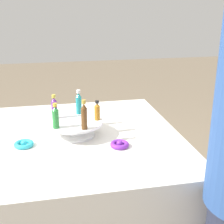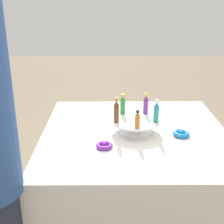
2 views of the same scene
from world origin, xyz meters
TOP-DOWN VIEW (x-y plane):
  - party_table at (0.00, 0.00)m, footprint 1.03×1.03m
  - display_stand at (0.00, 0.00)m, footprint 0.28×0.28m
  - bottle_purple at (-0.06, -0.09)m, footprint 0.03×0.03m
  - bottle_green at (0.07, -0.09)m, footprint 0.03×0.03m
  - bottle_brown at (0.11, 0.04)m, footprint 0.03×0.03m
  - bottle_amber at (-0.00, 0.11)m, footprint 0.03×0.03m
  - bottle_teal at (-0.11, 0.03)m, footprint 0.03×0.03m
  - ribbon_bow_teal at (0.08, -0.24)m, footprint 0.09×0.09m
  - ribbon_bow_purple at (0.17, 0.19)m, footprint 0.09×0.09m
  - ribbon_bow_blue at (-0.25, 0.05)m, footprint 0.09×0.09m

SIDE VIEW (x-z plane):
  - party_table at x=0.00m, z-range 0.00..0.72m
  - ribbon_bow_teal at x=0.08m, z-range 0.72..0.74m
  - ribbon_bow_purple at x=0.17m, z-range 0.72..0.75m
  - ribbon_bow_blue at x=-0.25m, z-range 0.72..0.75m
  - display_stand at x=0.00m, z-range 0.73..0.80m
  - bottle_amber at x=0.00m, z-range 0.79..0.89m
  - bottle_green at x=0.07m, z-range 0.79..0.91m
  - bottle_purple at x=-0.06m, z-range 0.79..0.91m
  - bottle_teal at x=-0.11m, z-range 0.79..0.92m
  - bottle_brown at x=0.11m, z-range 0.79..0.93m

